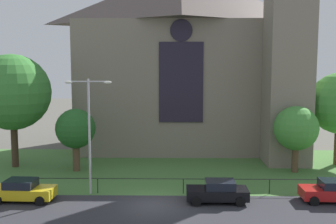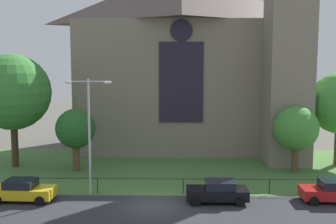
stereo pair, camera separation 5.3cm
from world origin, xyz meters
name	(u,v)px [view 1 (the left image)]	position (x,y,z in m)	size (l,w,h in m)	color
ground	(160,168)	(0.00, 10.00, 0.00)	(160.00, 160.00, 0.00)	#56544C
road_asphalt	(152,216)	(0.00, -2.00, 0.00)	(120.00, 8.00, 0.01)	#2D2D33
grass_verge	(159,173)	(0.00, 8.00, 0.00)	(120.00, 20.00, 0.01)	#477538
church_building	(187,58)	(2.79, 19.29, 10.27)	(23.20, 16.20, 26.00)	gray
iron_railing	(183,181)	(2.02, 2.50, 0.95)	(25.25, 0.07, 1.13)	black
tree_left_near	(76,129)	(-7.39, 8.80, 3.76)	(3.53, 3.53, 5.58)	brown
tree_right_near	(296,129)	(12.01, 8.72, 3.87)	(3.89, 3.89, 5.86)	brown
tree_left_far	(12,92)	(-13.45, 10.21, 6.92)	(6.94, 6.94, 10.42)	#423021
streetlamp_near	(89,122)	(-4.79, 2.40, 5.33)	(3.37, 0.26, 8.41)	#B2B2B7
parked_car_yellow	(23,190)	(-9.12, 0.73, 0.74)	(4.28, 2.19, 1.51)	gold
parked_car_black	(218,191)	(4.34, 0.70, 0.74)	(4.21, 2.04, 1.51)	black
parked_car_red	(333,191)	(12.28, 0.92, 0.74)	(4.25, 2.12, 1.51)	#B21919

